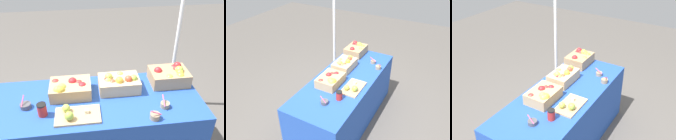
% 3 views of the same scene
% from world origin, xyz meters
% --- Properties ---
extents(ground_plane, '(10.00, 10.00, 0.00)m').
position_xyz_m(ground_plane, '(0.00, 0.00, 0.00)').
color(ground_plane, '#56514C').
extents(table, '(1.90, 0.76, 0.74)m').
position_xyz_m(table, '(0.00, 0.00, 0.37)').
color(table, '#234CAD').
rests_on(table, ground_plane).
extents(apple_crate_left, '(0.36, 0.27, 0.18)m').
position_xyz_m(apple_crate_left, '(0.74, 0.18, 0.82)').
color(apple_crate_left, tan).
rests_on(apple_crate_left, table).
extents(apple_crate_middle, '(0.38, 0.25, 0.17)m').
position_xyz_m(apple_crate_middle, '(0.23, 0.13, 0.81)').
color(apple_crate_middle, tan).
rests_on(apple_crate_middle, table).
extents(apple_crate_right, '(0.36, 0.27, 0.16)m').
position_xyz_m(apple_crate_right, '(-0.22, 0.10, 0.81)').
color(apple_crate_right, tan).
rests_on(apple_crate_right, table).
extents(cutting_board_front, '(0.37, 0.22, 0.09)m').
position_xyz_m(cutting_board_front, '(-0.18, -0.20, 0.76)').
color(cutting_board_front, tan).
rests_on(cutting_board_front, table).
extents(sample_bowl_near, '(0.09, 0.09, 0.11)m').
position_xyz_m(sample_bowl_near, '(-0.60, -0.03, 0.76)').
color(sample_bowl_near, '#4C4C51').
rests_on(sample_bowl_near, table).
extents(sample_bowl_mid, '(0.10, 0.08, 0.10)m').
position_xyz_m(sample_bowl_mid, '(0.46, -0.31, 0.77)').
color(sample_bowl_mid, gray).
rests_on(sample_bowl_mid, table).
extents(sample_bowl_far, '(0.08, 0.10, 0.10)m').
position_xyz_m(sample_bowl_far, '(0.58, -0.18, 0.76)').
color(sample_bowl_far, gray).
rests_on(sample_bowl_far, table).
extents(coffee_cup, '(0.08, 0.08, 0.11)m').
position_xyz_m(coffee_cup, '(-0.44, -0.15, 0.80)').
color(coffee_cup, red).
rests_on(coffee_cup, table).
extents(tent_pole, '(0.04, 0.04, 2.00)m').
position_xyz_m(tent_pole, '(1.01, 0.75, 1.00)').
color(tent_pole, white).
rests_on(tent_pole, ground_plane).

